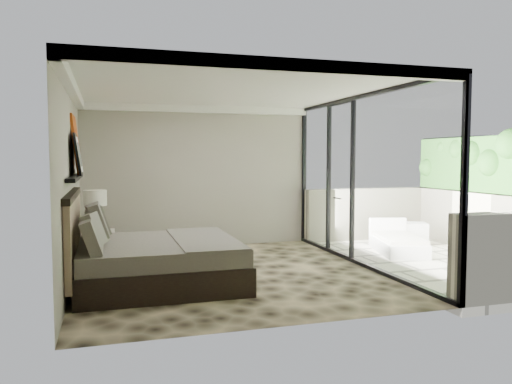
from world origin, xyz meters
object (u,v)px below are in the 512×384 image
object	(u,v)px
table_lamp	(95,205)
ottoman	(415,234)
nightstand	(98,245)
bed	(151,259)
lounger	(397,243)

from	to	relation	value
table_lamp	ottoman	distance (m)	6.26
nightstand	ottoman	distance (m)	6.18
bed	table_lamp	xyz separation A→B (m)	(-0.77, 1.90, 0.60)
lounger	table_lamp	bearing A→B (deg)	-173.41
nightstand	ottoman	world-z (taller)	nightstand
bed	table_lamp	world-z (taller)	bed
bed	nightstand	xyz separation A→B (m)	(-0.74, 1.87, -0.09)
nightstand	table_lamp	distance (m)	0.69
lounger	ottoman	bearing A→B (deg)	52.84
bed	table_lamp	size ratio (longest dim) A/B	3.24
bed	ottoman	bearing A→B (deg)	17.65
table_lamp	ottoman	size ratio (longest dim) A/B	1.57
lounger	bed	bearing A→B (deg)	-151.60
bed	lounger	xyz separation A→B (m)	(4.63, 1.10, -0.19)
nightstand	lounger	bearing A→B (deg)	0.49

